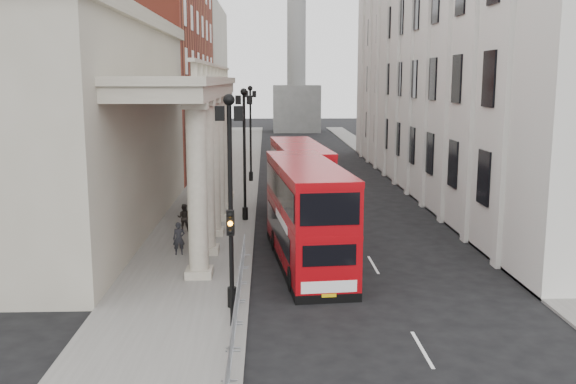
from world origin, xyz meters
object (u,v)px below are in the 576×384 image
object	(u,v)px
lamp_post_north	(251,127)
traffic_light	(231,247)
bus_far	(300,181)
pedestrian_c	(194,207)
monument_column	(296,38)
bus_near	(307,212)
pedestrian_b	(184,217)
pedestrian_a	(179,239)
lamp_post_mid	(244,145)
lamp_post_south	(230,187)

from	to	relation	value
lamp_post_north	traffic_light	distance (m)	34.07
bus_far	pedestrian_c	world-z (taller)	bus_far
monument_column	bus_near	distance (m)	82.89
bus_far	pedestrian_b	size ratio (longest dim) A/B	7.09
traffic_light	bus_near	distance (m)	8.90
traffic_light	pedestrian_a	size ratio (longest dim) A/B	2.57
lamp_post_mid	pedestrian_b	xyz separation A→B (m)	(-3.51, -3.02, -3.98)
lamp_post_south	traffic_light	xyz separation A→B (m)	(0.10, -2.02, -1.80)
monument_column	bus_near	world-z (taller)	monument_column
pedestrian_b	lamp_post_south	bearing A→B (deg)	110.58
traffic_light	lamp_post_mid	bearing A→B (deg)	90.32
traffic_light	lamp_post_north	bearing A→B (deg)	90.17
bus_near	pedestrian_c	distance (m)	11.63
lamp_post_north	bus_far	distance (m)	16.20
lamp_post_south	monument_column	bearing A→B (deg)	85.71
monument_column	pedestrian_c	distance (m)	74.45
lamp_post_mid	bus_near	world-z (taller)	lamp_post_mid
lamp_post_north	bus_near	size ratio (longest dim) A/B	0.71
lamp_post_north	pedestrian_b	distance (m)	19.75
pedestrian_a	lamp_post_south	bearing A→B (deg)	-77.27
lamp_post_south	pedestrian_c	xyz separation A→B (m)	(-3.22, 15.74, -3.92)
pedestrian_a	pedestrian_c	distance (m)	7.95
lamp_post_mid	pedestrian_c	world-z (taller)	lamp_post_mid
pedestrian_a	monument_column	bearing A→B (deg)	74.05
lamp_post_mid	monument_column	bearing A→B (deg)	84.76
pedestrian_a	pedestrian_b	bearing A→B (deg)	85.39
lamp_post_south	bus_near	xyz separation A→B (m)	(3.33, 6.26, -2.31)
lamp_post_mid	traffic_light	bearing A→B (deg)	-89.68
traffic_light	pedestrian_b	size ratio (longest dim) A/B	2.64
monument_column	lamp_post_north	xyz separation A→B (m)	(-6.60, -56.00, -11.07)
lamp_post_south	bus_far	xyz separation A→B (m)	(3.50, 16.36, -2.35)
lamp_post_mid	bus_far	bearing A→B (deg)	5.89
lamp_post_south	pedestrian_c	size ratio (longest dim) A/B	4.76
bus_far	pedestrian_b	bearing A→B (deg)	-159.00
pedestrian_a	pedestrian_b	world-z (taller)	pedestrian_a
bus_near	pedestrian_a	size ratio (longest dim) A/B	7.02
pedestrian_b	pedestrian_a	bearing A→B (deg)	99.86
pedestrian_a	bus_far	bearing A→B (deg)	43.32
bus_near	pedestrian_a	world-z (taller)	bus_near
lamp_post_north	pedestrian_c	size ratio (longest dim) A/B	4.76
pedestrian_b	bus_near	bearing A→B (deg)	140.94
lamp_post_south	pedestrian_a	size ratio (longest dim) A/B	4.97
pedestrian_b	pedestrian_c	world-z (taller)	pedestrian_c
traffic_light	bus_near	world-z (taller)	bus_near
monument_column	traffic_light	world-z (taller)	monument_column
monument_column	lamp_post_north	world-z (taller)	monument_column
monument_column	pedestrian_c	world-z (taller)	monument_column
lamp_post_south	lamp_post_mid	distance (m)	16.00
lamp_post_south	lamp_post_mid	bearing A→B (deg)	90.00
lamp_post_mid	lamp_post_north	size ratio (longest dim) A/B	1.00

